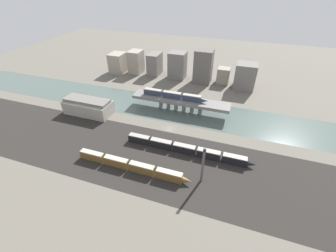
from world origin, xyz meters
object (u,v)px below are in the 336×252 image
at_px(train_yard_near, 131,166).
at_px(train_on_bridge, 174,95).
at_px(signal_tower, 203,166).
at_px(warehouse_building, 88,106).
at_px(train_yard_mid, 187,149).

bearing_deg(train_yard_near, train_on_bridge, 88.00).
xyz_separation_m(train_yard_near, signal_tower, (28.92, 3.36, 6.10)).
xyz_separation_m(train_yard_near, warehouse_building, (-43.93, 33.26, 2.32)).
distance_m(warehouse_building, signal_tower, 78.84).
height_order(train_yard_mid, warehouse_building, warehouse_building).
bearing_deg(signal_tower, train_yard_near, -173.37).
relative_size(train_yard_mid, signal_tower, 3.59).
bearing_deg(train_yard_mid, train_yard_near, -137.20).
distance_m(train_yard_mid, warehouse_building, 64.99).
relative_size(train_on_bridge, warehouse_building, 1.42).
bearing_deg(train_yard_mid, train_on_bridge, 115.94).
bearing_deg(train_on_bridge, signal_tower, -61.49).
distance_m(train_yard_near, train_yard_mid, 26.06).
xyz_separation_m(train_on_bridge, signal_tower, (27.07, -49.84, -1.25)).
distance_m(train_yard_near, signal_tower, 29.75).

